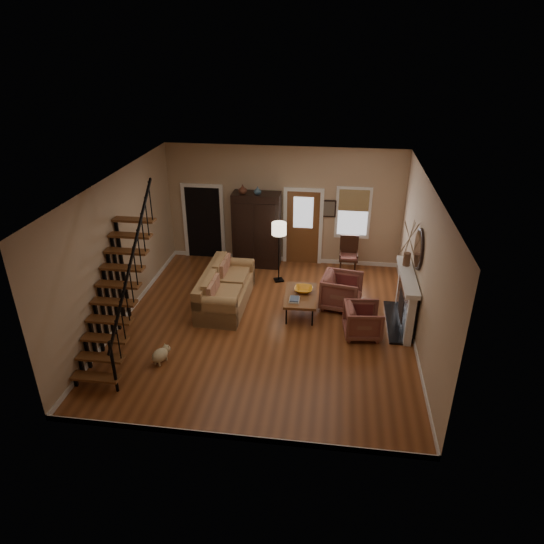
# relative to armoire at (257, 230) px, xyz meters

# --- Properties ---
(room) EXTENTS (7.00, 7.33, 3.30)m
(room) POSITION_rel_armoire_xyz_m (0.29, -1.39, 0.46)
(room) COLOR brown
(room) RESTS_ON ground
(staircase) EXTENTS (0.94, 2.80, 3.20)m
(staircase) POSITION_rel_armoire_xyz_m (-2.08, -4.45, 0.55)
(staircase) COLOR brown
(staircase) RESTS_ON ground
(fireplace) EXTENTS (0.33, 1.95, 2.30)m
(fireplace) POSITION_rel_armoire_xyz_m (3.83, -2.65, -0.31)
(fireplace) COLOR black
(fireplace) RESTS_ON ground
(armoire) EXTENTS (1.30, 0.60, 2.10)m
(armoire) POSITION_rel_armoire_xyz_m (0.00, 0.00, 0.00)
(armoire) COLOR black
(armoire) RESTS_ON ground
(vase_a) EXTENTS (0.24, 0.24, 0.25)m
(vase_a) POSITION_rel_armoire_xyz_m (-0.35, -0.10, 1.17)
(vase_a) COLOR #4C2619
(vase_a) RESTS_ON armoire
(vase_b) EXTENTS (0.20, 0.20, 0.21)m
(vase_b) POSITION_rel_armoire_xyz_m (0.05, -0.10, 1.16)
(vase_b) COLOR #334C60
(vase_b) RESTS_ON armoire
(sofa) EXTENTS (1.02, 2.33, 0.86)m
(sofa) POSITION_rel_armoire_xyz_m (-0.38, -2.32, -0.62)
(sofa) COLOR #9F7648
(sofa) RESTS_ON ground
(coffee_table) EXTENTS (0.78, 1.28, 0.48)m
(coffee_table) POSITION_rel_armoire_xyz_m (1.44, -2.49, -0.81)
(coffee_table) COLOR brown
(coffee_table) RESTS_ON ground
(bowl) EXTENTS (0.43, 0.43, 0.11)m
(bowl) POSITION_rel_armoire_xyz_m (1.49, -2.34, -0.52)
(bowl) COLOR orange
(bowl) RESTS_ON coffee_table
(books) EXTENTS (0.23, 0.31, 0.06)m
(books) POSITION_rel_armoire_xyz_m (1.32, -2.79, -0.54)
(books) COLOR beige
(books) RESTS_ON coffee_table
(armchair_left) EXTENTS (0.87, 0.85, 0.72)m
(armchair_left) POSITION_rel_armoire_xyz_m (2.85, -3.26, -0.69)
(armchair_left) COLOR maroon
(armchair_left) RESTS_ON ground
(armchair_right) EXTENTS (1.05, 1.03, 0.83)m
(armchair_right) POSITION_rel_armoire_xyz_m (2.38, -2.08, -0.63)
(armchair_right) COLOR maroon
(armchair_right) RESTS_ON ground
(floor_lamp) EXTENTS (0.49, 0.49, 1.64)m
(floor_lamp) POSITION_rel_armoire_xyz_m (0.73, -0.93, -0.23)
(floor_lamp) COLOR black
(floor_lamp) RESTS_ON ground
(side_chair) EXTENTS (0.54, 0.54, 1.02)m
(side_chair) POSITION_rel_armoire_xyz_m (2.55, -0.20, -0.54)
(side_chair) COLOR #341B10
(side_chair) RESTS_ON ground
(dog) EXTENTS (0.40, 0.50, 0.32)m
(dog) POSITION_rel_armoire_xyz_m (-1.17, -4.82, -0.89)
(dog) COLOR beige
(dog) RESTS_ON ground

